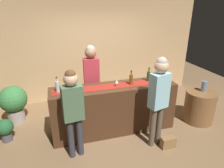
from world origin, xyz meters
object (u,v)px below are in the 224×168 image
Objects in this scene: wine_bottle_clear at (57,87)px; wine_glass_near_customer at (117,82)px; wine_glass_mid_counter at (163,75)px; round_side_table at (199,106)px; potted_plant_small at (5,129)px; potted_plant_tall at (14,102)px; bartender at (91,75)px; customer_sipping at (159,93)px; wine_bottle_green at (149,76)px; handbag at (168,142)px; wine_bottle_amber at (131,79)px; vase_on_side_table at (204,86)px; customer_browsing at (73,106)px.

wine_bottle_clear is 2.10× the size of wine_glass_near_customer.
wine_glass_mid_counter reaches higher than round_side_table.
wine_glass_near_customer is at bearing -7.14° from potted_plant_small.
bartender is at bearing -11.92° from potted_plant_tall.
wine_bottle_clear is 0.17× the size of customer_sipping.
round_side_table is (1.23, -0.26, -0.78)m from wine_bottle_green.
handbag is at bearing -87.31° from wine_bottle_green.
bartender reaches higher than wine_bottle_amber.
round_side_table is 2.64× the size of handbag.
customer_sipping reaches higher than wine_glass_near_customer.
wine_glass_near_customer reaches higher than vase_on_side_table.
wine_bottle_clear is 0.41× the size of round_side_table.
bartender is 2.11m from handbag.
wine_glass_near_customer reaches higher than round_side_table.
wine_bottle_clear is 1.14m from wine_glass_near_customer.
wine_bottle_green is 1.26× the size of vase_on_side_table.
wine_bottle_amber is 2.70m from potted_plant_small.
customer_browsing is at bearing -69.62° from wine_bottle_clear.
customer_browsing is 2.99m from vase_on_side_table.
customer_browsing is at bearing -172.61° from round_side_table.
wine_glass_mid_counter is 1.41m from handbag.
wine_glass_near_customer reaches higher than handbag.
wine_glass_near_customer is 1.09m from wine_glass_mid_counter.
bartender is 7.44× the size of vase_on_side_table.
bartender is (-1.14, 0.51, -0.04)m from wine_bottle_green.
wine_bottle_green and wine_bottle_clear have the same top height.
vase_on_side_table is at bearing 0.81° from customer_browsing.
customer_browsing is 3.44× the size of potted_plant_small.
wine_bottle_green is 0.63× the size of potted_plant_small.
vase_on_side_table is 0.50× the size of potted_plant_small.
wine_bottle_amber is 0.34× the size of potted_plant_tall.
wine_bottle_clear is 1.26× the size of vase_on_side_table.
potted_plant_tall reaches higher than handbag.
vase_on_side_table is (0.94, -0.23, -0.29)m from wine_glass_mid_counter.
vase_on_side_table is 4.32m from potted_plant_small.
wine_bottle_green is 1.79m from customer_browsing.
potted_plant_small is at bearing 174.10° from wine_bottle_amber.
round_side_table is (0.89, -0.25, -0.78)m from wine_glass_mid_counter.
round_side_table is at bearing 5.04° from customer_sipping.
wine_bottle_amber is 0.31m from wine_glass_near_customer.
wine_glass_near_customer is at bearing -172.07° from wine_bottle_green.
wine_glass_near_customer is 1.08m from customer_browsing.
bartender is at bearing 58.18° from customer_browsing.
wine_glass_mid_counter is 2.12m from customer_browsing.
handbag is at bearing -54.45° from customer_sipping.
handbag is (-1.24, -0.68, -0.75)m from vase_on_side_table.
customer_sipping is (0.28, -0.66, -0.05)m from wine_bottle_amber.
wine_glass_mid_counter is 0.19× the size of round_side_table.
customer_sipping is at bearing -30.83° from potted_plant_tall.
wine_glass_mid_counter is at bearing -1.06° from wine_bottle_green.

